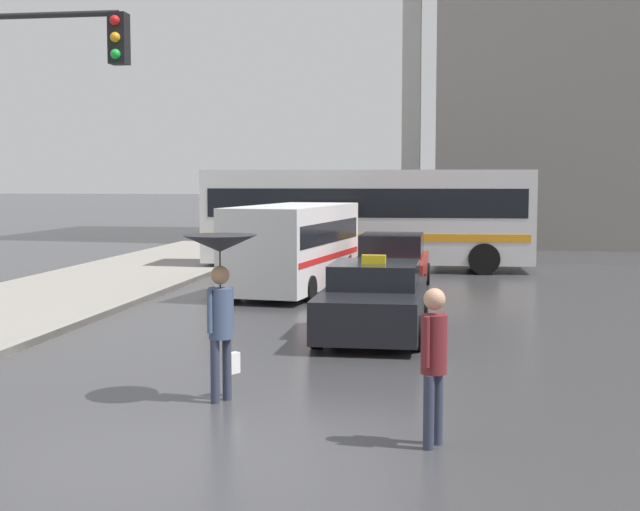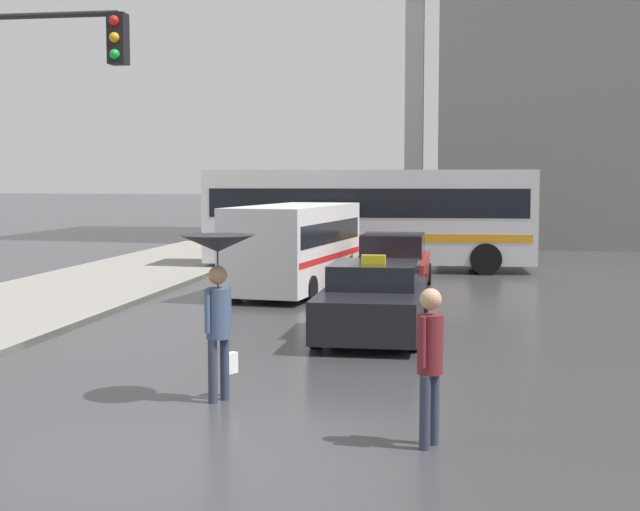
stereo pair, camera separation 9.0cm
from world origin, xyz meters
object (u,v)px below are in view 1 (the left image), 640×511
object	(u,v)px
city_bus	(367,214)
taxi	(374,302)
pedestrian_man	(434,354)
traffic_light	(30,112)
sedan_red	(391,265)
monument_cross	(412,21)
ambulance_van	(294,244)
pedestrian_with_umbrella	(220,271)

from	to	relation	value
city_bus	taxi	bearing A→B (deg)	3.52
pedestrian_man	traffic_light	distance (m)	8.32
sedan_red	traffic_light	bearing A→B (deg)	61.42
pedestrian_man	sedan_red	bearing A→B (deg)	-149.50
taxi	city_bus	size ratio (longest dim) A/B	0.40
monument_cross	sedan_red	bearing A→B (deg)	-88.32
sedan_red	city_bus	xyz separation A→B (m)	(-1.16, 5.16, 1.10)
sedan_red	city_bus	distance (m)	5.41
taxi	monument_cross	size ratio (longest dim) A/B	0.22
ambulance_van	city_bus	size ratio (longest dim) A/B	0.56
sedan_red	monument_cross	world-z (taller)	monument_cross
ambulance_van	monument_cross	xyz separation A→B (m)	(1.82, 22.62, 9.43)
pedestrian_with_umbrella	traffic_light	size ratio (longest dim) A/B	0.38
ambulance_van	city_bus	bearing A→B (deg)	-94.82
ambulance_van	pedestrian_man	world-z (taller)	ambulance_van
pedestrian_with_umbrella	traffic_light	bearing A→B (deg)	86.54
pedestrian_with_umbrella	pedestrian_man	bearing A→B (deg)	-89.72
taxi	monument_cross	xyz separation A→B (m)	(-0.81, 28.71, 10.04)
pedestrian_with_umbrella	pedestrian_man	world-z (taller)	pedestrian_with_umbrella
traffic_light	ambulance_van	bearing A→B (deg)	72.84
city_bus	pedestrian_man	xyz separation A→B (m)	(2.61, -18.74, -0.74)
pedestrian_with_umbrella	city_bus	bearing A→B (deg)	29.00
city_bus	traffic_light	bearing A→B (deg)	-18.14
pedestrian_with_umbrella	monument_cross	bearing A→B (deg)	28.43
taxi	pedestrian_with_umbrella	distance (m)	5.52
taxi	city_bus	world-z (taller)	city_bus
monument_cross	pedestrian_with_umbrella	bearing A→B (deg)	-91.20
ambulance_van	monument_cross	bearing A→B (deg)	-86.94
traffic_light	city_bus	bearing A→B (deg)	74.68
sedan_red	pedestrian_with_umbrella	world-z (taller)	pedestrian_with_umbrella
taxi	traffic_light	bearing A→B (deg)	26.76
ambulance_van	city_bus	distance (m)	6.05
ambulance_van	monument_cross	distance (m)	24.58
sedan_red	city_bus	world-z (taller)	city_bus
monument_cross	taxi	bearing A→B (deg)	-88.38
ambulance_van	pedestrian_man	size ratio (longest dim) A/B	3.36
pedestrian_man	taxi	bearing A→B (deg)	-144.89
pedestrian_with_umbrella	monument_cross	size ratio (longest dim) A/B	0.12
sedan_red	traffic_light	xyz separation A→B (m)	(-5.18, -9.51, 3.32)
traffic_light	taxi	bearing A→B (deg)	26.76
taxi	ambulance_van	distance (m)	6.66
taxi	ambulance_van	size ratio (longest dim) A/B	0.72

